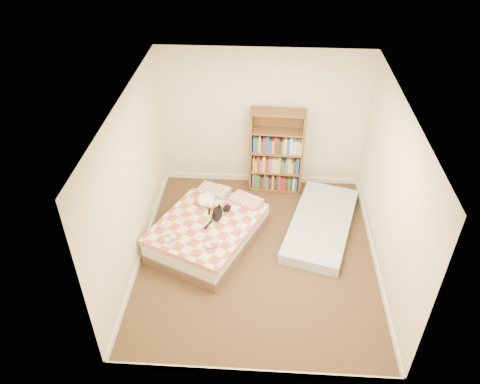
# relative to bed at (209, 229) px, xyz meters

# --- Properties ---
(room) EXTENTS (3.51, 4.01, 2.51)m
(room) POSITION_rel_bed_xyz_m (0.76, -0.31, 0.98)
(room) COLOR #4A331F
(room) RESTS_ON ground
(bed) EXTENTS (1.87, 2.15, 0.48)m
(bed) POSITION_rel_bed_xyz_m (0.00, 0.00, 0.00)
(bed) COLOR brown
(bed) RESTS_ON room
(bookshelf) EXTENTS (0.93, 0.36, 1.53)m
(bookshelf) POSITION_rel_bed_xyz_m (1.02, 1.49, 0.34)
(bookshelf) COLOR brown
(bookshelf) RESTS_ON room
(floor_mattress) EXTENTS (1.40, 2.16, 0.18)m
(floor_mattress) POSITION_rel_bed_xyz_m (1.76, 0.38, -0.13)
(floor_mattress) COLOR #6E89B7
(floor_mattress) RESTS_ON room
(black_cat) EXTENTS (0.37, 0.59, 0.13)m
(black_cat) POSITION_rel_bed_xyz_m (0.13, 0.09, 0.27)
(black_cat) COLOR black
(black_cat) RESTS_ON bed
(white_dog) EXTENTS (0.35, 0.37, 0.16)m
(white_dog) POSITION_rel_bed_xyz_m (-0.07, 0.36, 0.29)
(white_dog) COLOR white
(white_dog) RESTS_ON bed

